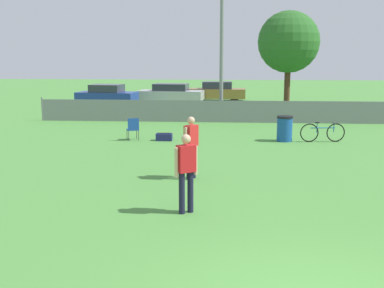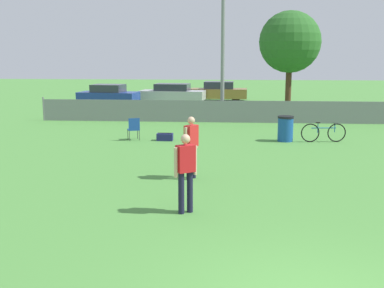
% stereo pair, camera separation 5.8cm
% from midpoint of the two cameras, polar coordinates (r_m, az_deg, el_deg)
% --- Properties ---
extents(fence_backline, '(21.69, 0.07, 1.21)m').
position_cam_midpoint_polar(fence_backline, '(24.20, 7.49, 3.81)').
color(fence_backline, gray).
rests_on(fence_backline, ground_plane).
extents(light_pole, '(0.90, 0.36, 9.02)m').
position_cam_midpoint_polar(light_pole, '(25.34, 3.79, 14.89)').
color(light_pole, gray).
rests_on(light_pole, ground_plane).
extents(tree_near_pole, '(3.31, 3.31, 5.69)m').
position_cam_midpoint_polar(tree_near_pole, '(26.93, 11.60, 11.73)').
color(tree_near_pole, '#4C331E').
rests_on(tree_near_pole, ground_plane).
extents(player_thrower_red, '(0.46, 0.39, 1.71)m').
position_cam_midpoint_polar(player_thrower_red, '(10.17, -0.61, -2.87)').
color(player_thrower_red, '#191933').
rests_on(player_thrower_red, ground_plane).
extents(player_defender_red, '(0.39, 0.47, 1.71)m').
position_cam_midpoint_polar(player_defender_red, '(13.00, 0.03, 0.09)').
color(player_defender_red, '#191933').
rests_on(player_defender_red, ground_plane).
extents(folding_chair_sideline, '(0.57, 0.57, 0.89)m').
position_cam_midpoint_polar(folding_chair_sideline, '(19.17, -6.83, 1.93)').
color(folding_chair_sideline, '#333338').
rests_on(folding_chair_sideline, ground_plane).
extents(bicycle_sideline, '(1.76, 0.44, 0.78)m').
position_cam_midpoint_polar(bicycle_sideline, '(19.35, 15.40, 1.33)').
color(bicycle_sideline, black).
rests_on(bicycle_sideline, ground_plane).
extents(trash_bin, '(0.63, 0.63, 0.99)m').
position_cam_midpoint_polar(trash_bin, '(19.17, 11.10, 1.80)').
color(trash_bin, '#194C99').
rests_on(trash_bin, ground_plane).
extents(gear_bag_sideline, '(0.63, 0.35, 0.31)m').
position_cam_midpoint_polar(gear_bag_sideline, '(19.05, -3.15, 0.84)').
color(gear_bag_sideline, navy).
rests_on(gear_bag_sideline, ground_plane).
extents(parked_car_blue, '(4.10, 2.26, 1.40)m').
position_cam_midpoint_polar(parked_car_blue, '(32.84, -9.82, 5.74)').
color(parked_car_blue, black).
rests_on(parked_car_blue, ground_plane).
extents(parked_car_silver, '(4.70, 2.22, 1.33)m').
position_cam_midpoint_polar(parked_car_silver, '(34.38, -2.28, 6.03)').
color(parked_car_silver, black).
rests_on(parked_car_silver, ground_plane).
extents(parked_car_tan, '(4.15, 1.83, 1.41)m').
position_cam_midpoint_polar(parked_car_tan, '(35.76, 3.25, 6.24)').
color(parked_car_tan, black).
rests_on(parked_car_tan, ground_plane).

